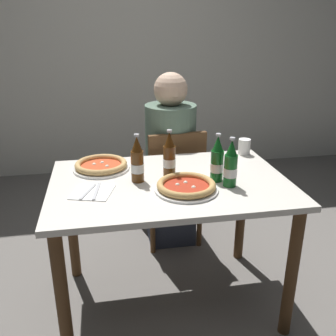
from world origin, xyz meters
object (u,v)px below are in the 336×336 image
(dining_table_main, at_px, (170,201))
(beer_bottle_extra, at_px, (169,157))
(beer_bottle_center, at_px, (231,166))
(paper_cup, at_px, (244,147))
(beer_bottle_right, at_px, (137,162))
(napkin_with_cutlery, at_px, (92,192))
(pizza_margherita_near, at_px, (186,186))
(beer_bottle_left, at_px, (217,161))
(chair_behind_table, at_px, (173,181))
(pizza_marinara_far, at_px, (101,166))
(diner_seated, at_px, (170,165))

(dining_table_main, bearing_deg, beer_bottle_extra, 81.52)
(dining_table_main, relative_size, beer_bottle_center, 4.86)
(paper_cup, bearing_deg, beer_bottle_extra, -153.51)
(beer_bottle_right, xyz_separation_m, paper_cup, (0.68, 0.30, -0.06))
(napkin_with_cutlery, bearing_deg, beer_bottle_right, 23.46)
(pizza_margherita_near, height_order, napkin_with_cutlery, pizza_margherita_near)
(beer_bottle_left, height_order, beer_bottle_right, same)
(dining_table_main, bearing_deg, beer_bottle_center, -22.31)
(chair_behind_table, relative_size, beer_bottle_right, 3.44)
(dining_table_main, bearing_deg, pizza_marinara_far, 146.32)
(pizza_margherita_near, xyz_separation_m, beer_bottle_left, (0.18, 0.09, 0.08))
(dining_table_main, bearing_deg, beer_bottle_right, 171.48)
(pizza_margherita_near, bearing_deg, beer_bottle_right, 144.64)
(dining_table_main, xyz_separation_m, diner_seated, (0.13, 0.66, -0.05))
(pizza_margherita_near, bearing_deg, beer_bottle_left, 26.97)
(beer_bottle_left, xyz_separation_m, napkin_with_cutlery, (-0.62, -0.03, -0.10))
(dining_table_main, height_order, beer_bottle_right, beer_bottle_right)
(napkin_with_cutlery, bearing_deg, dining_table_main, 10.86)
(chair_behind_table, bearing_deg, beer_bottle_extra, 71.85)
(chair_behind_table, relative_size, paper_cup, 8.95)
(dining_table_main, xyz_separation_m, beer_bottle_left, (0.23, -0.04, 0.22))
(chair_behind_table, height_order, beer_bottle_right, beer_bottle_right)
(pizza_margherita_near, relative_size, beer_bottle_extra, 1.24)
(pizza_marinara_far, bearing_deg, paper_cup, 6.54)
(diner_seated, distance_m, beer_bottle_center, 0.83)
(pizza_marinara_far, bearing_deg, beer_bottle_center, -28.86)
(beer_bottle_left, bearing_deg, pizza_marinara_far, 155.13)
(napkin_with_cutlery, bearing_deg, beer_bottle_center, -3.45)
(chair_behind_table, relative_size, beer_bottle_extra, 3.44)
(chair_behind_table, relative_size, napkin_with_cutlery, 3.77)
(dining_table_main, distance_m, diner_seated, 0.67)
(beer_bottle_extra, height_order, paper_cup, beer_bottle_extra)
(pizza_margherita_near, xyz_separation_m, beer_bottle_extra, (-0.05, 0.20, 0.08))
(dining_table_main, xyz_separation_m, chair_behind_table, (0.13, 0.61, -0.15))
(dining_table_main, height_order, chair_behind_table, chair_behind_table)
(paper_cup, bearing_deg, dining_table_main, -148.02)
(diner_seated, bearing_deg, beer_bottle_center, -79.08)
(beer_bottle_center, relative_size, beer_bottle_right, 1.00)
(dining_table_main, distance_m, pizza_margherita_near, 0.19)
(beer_bottle_left, bearing_deg, beer_bottle_right, 170.89)
(dining_table_main, distance_m, beer_bottle_right, 0.27)
(pizza_marinara_far, height_order, beer_bottle_extra, beer_bottle_extra)
(pizza_margherita_near, relative_size, napkin_with_cutlery, 1.36)
(diner_seated, relative_size, paper_cup, 12.73)
(beer_bottle_center, xyz_separation_m, beer_bottle_right, (-0.44, 0.14, 0.00))
(chair_behind_table, distance_m, beer_bottle_right, 0.75)
(diner_seated, height_order, beer_bottle_right, diner_seated)
(chair_behind_table, distance_m, diner_seated, 0.11)
(chair_behind_table, relative_size, beer_bottle_left, 3.44)
(pizza_marinara_far, height_order, beer_bottle_center, beer_bottle_center)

